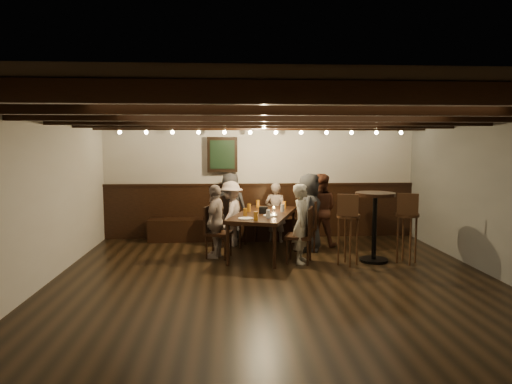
{
  "coord_description": "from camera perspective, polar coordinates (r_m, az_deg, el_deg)",
  "views": [
    {
      "loc": [
        -0.69,
        -6.04,
        1.96
      ],
      "look_at": [
        -0.24,
        1.3,
        1.19
      ],
      "focal_mm": 32.0,
      "sensor_mm": 36.0,
      "label": 1
    }
  ],
  "objects": [
    {
      "name": "person_right_far",
      "position": [
        7.57,
        5.77,
        -3.95
      ],
      "size": [
        0.44,
        0.55,
        1.32
      ],
      "primitive_type": "imported",
      "rotation": [
        0.0,
        0.0,
        1.27
      ],
      "color": "#AAA38F",
      "rests_on": "floor"
    },
    {
      "name": "room",
      "position": [
        8.31,
        -0.74,
        -0.14
      ],
      "size": [
        7.0,
        7.0,
        7.0
      ],
      "color": "black",
      "rests_on": "ground"
    },
    {
      "name": "pint_e",
      "position": [
        7.74,
        -1.35,
        -2.55
      ],
      "size": [
        0.07,
        0.07,
        0.14
      ],
      "primitive_type": "cylinder",
      "color": "#BF7219",
      "rests_on": "dining_table"
    },
    {
      "name": "pint_b",
      "position": [
        8.7,
        3.55,
        -1.61
      ],
      "size": [
        0.07,
        0.07,
        0.14
      ],
      "primitive_type": "cylinder",
      "color": "#BF7219",
      "rests_on": "dining_table"
    },
    {
      "name": "candle",
      "position": [
        8.39,
        2.24,
        -2.2
      ],
      "size": [
        0.05,
        0.05,
        0.05
      ],
      "primitive_type": "cylinder",
      "color": "beige",
      "rests_on": "dining_table"
    },
    {
      "name": "plate_near",
      "position": [
        7.49,
        -1.33,
        -3.32
      ],
      "size": [
        0.24,
        0.24,
        0.01
      ],
      "primitive_type": "cylinder",
      "color": "white",
      "rests_on": "dining_table"
    },
    {
      "name": "chair_right_near",
      "position": [
        8.52,
        6.41,
        -5.37
      ],
      "size": [
        0.54,
        0.54,
        0.94
      ],
      "rotation": [
        0.0,
        0.0,
        1.27
      ],
      "color": "black",
      "rests_on": "floor"
    },
    {
      "name": "pint_g",
      "position": [
        7.34,
        -0.03,
        -3.02
      ],
      "size": [
        0.07,
        0.07,
        0.14
      ],
      "primitive_type": "cylinder",
      "color": "#BF7219",
      "rests_on": "dining_table"
    },
    {
      "name": "condiment_caddy",
      "position": [
        8.07,
        0.91,
        -2.27
      ],
      "size": [
        0.15,
        0.1,
        0.12
      ],
      "primitive_type": "cube",
      "color": "black",
      "rests_on": "dining_table"
    },
    {
      "name": "pint_a",
      "position": [
        8.86,
        0.23,
        -1.47
      ],
      "size": [
        0.07,
        0.07,
        0.14
      ],
      "primitive_type": "cylinder",
      "color": "#BF7219",
      "rests_on": "dining_table"
    },
    {
      "name": "person_left_near",
      "position": [
        8.77,
        -3.14,
        -2.74
      ],
      "size": [
        0.69,
        0.92,
        1.26
      ],
      "primitive_type": "imported",
      "rotation": [
        0.0,
        0.0,
        -1.87
      ],
      "color": "#A28F89",
      "rests_on": "floor"
    },
    {
      "name": "person_bench_centre",
      "position": [
        9.17,
        2.45,
        -2.55
      ],
      "size": [
        0.5,
        0.41,
        1.2
      ],
      "primitive_type": "imported",
      "rotation": [
        0.0,
        0.0,
        2.84
      ],
      "color": "slate",
      "rests_on": "floor"
    },
    {
      "name": "chair_right_far",
      "position": [
        7.65,
        5.52,
        -6.7
      ],
      "size": [
        0.53,
        0.53,
        0.93
      ],
      "rotation": [
        0.0,
        0.0,
        1.27
      ],
      "color": "black",
      "rests_on": "floor"
    },
    {
      "name": "person_left_far",
      "position": [
        7.92,
        -5.05,
        -3.65
      ],
      "size": [
        0.52,
        0.81,
        1.27
      ],
      "primitive_type": "imported",
      "rotation": [
        0.0,
        0.0,
        -1.87
      ],
      "color": "gray",
      "rests_on": "floor"
    },
    {
      "name": "high_top_table",
      "position": [
        7.86,
        14.61,
        -2.97
      ],
      "size": [
        0.66,
        0.66,
        1.16
      ],
      "color": "black",
      "rests_on": "floor"
    },
    {
      "name": "bar_stool_right",
      "position": [
        7.94,
        18.33,
        -5.37
      ],
      "size": [
        0.41,
        0.43,
        1.18
      ],
      "rotation": [
        0.0,
        0.0,
        -0.41
      ],
      "color": "#311D0F",
      "rests_on": "floor"
    },
    {
      "name": "dining_table",
      "position": [
        8.14,
        0.99,
        -3.06
      ],
      "size": [
        1.44,
        2.15,
        0.74
      ],
      "rotation": [
        0.0,
        0.0,
        -0.3
      ],
      "color": "black",
      "rests_on": "floor"
    },
    {
      "name": "pint_c",
      "position": [
        8.29,
        -0.88,
        -1.98
      ],
      "size": [
        0.07,
        0.07,
        0.14
      ],
      "primitive_type": "cylinder",
      "color": "#BF7219",
      "rests_on": "dining_table"
    },
    {
      "name": "bar_stool_left",
      "position": [
        7.58,
        11.41,
        -5.72
      ],
      "size": [
        0.4,
        0.42,
        1.18
      ],
      "rotation": [
        0.0,
        0.0,
        -0.33
      ],
      "color": "#311D0F",
      "rests_on": "floor"
    },
    {
      "name": "plate_far",
      "position": [
        7.8,
        1.78,
        -2.95
      ],
      "size": [
        0.24,
        0.24,
        0.01
      ],
      "primitive_type": "cylinder",
      "color": "white",
      "rests_on": "dining_table"
    },
    {
      "name": "pint_f",
      "position": [
        7.55,
        1.54,
        -2.78
      ],
      "size": [
        0.07,
        0.07,
        0.14
      ],
      "primitive_type": "cylinder",
      "color": "silver",
      "rests_on": "dining_table"
    },
    {
      "name": "chair_left_far",
      "position": [
        7.98,
        -4.82,
        -6.23
      ],
      "size": [
        0.51,
        0.51,
        0.9
      ],
      "rotation": [
        0.0,
        0.0,
        -1.87
      ],
      "color": "black",
      "rests_on": "floor"
    },
    {
      "name": "chair_left_near",
      "position": [
        8.82,
        -2.95,
        -4.88
      ],
      "size": [
        0.56,
        0.56,
        0.98
      ],
      "rotation": [
        0.0,
        0.0,
        -1.87
      ],
      "color": "black",
      "rests_on": "floor"
    },
    {
      "name": "person_bench_left",
      "position": [
        9.23,
        -3.22,
        -1.89
      ],
      "size": [
        0.78,
        0.63,
        1.39
      ],
      "primitive_type": "imported",
      "rotation": [
        0.0,
        0.0,
        2.84
      ],
      "color": "#2B2A2D",
      "rests_on": "floor"
    },
    {
      "name": "pint_d",
      "position": [
        8.25,
        3.33,
        -2.03
      ],
      "size": [
        0.07,
        0.07,
        0.14
      ],
      "primitive_type": "cylinder",
      "color": "silver",
      "rests_on": "dining_table"
    },
    {
      "name": "person_right_near",
      "position": [
        8.44,
        6.64,
        -2.53
      ],
      "size": [
        0.64,
        0.8,
        1.43
      ],
      "primitive_type": "imported",
      "rotation": [
        0.0,
        0.0,
        1.27
      ],
      "color": "#272729",
      "rests_on": "floor"
    },
    {
      "name": "person_bench_right",
      "position": [
        8.87,
        7.97,
        -2.23
      ],
      "size": [
        0.81,
        0.71,
        1.4
      ],
      "primitive_type": "imported",
      "rotation": [
        0.0,
        0.0,
        2.84
      ],
      "color": "brown",
      "rests_on": "floor"
    }
  ]
}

